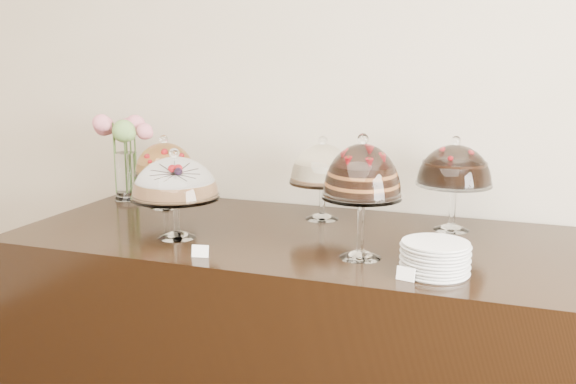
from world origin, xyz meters
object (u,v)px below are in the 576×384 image
(cake_stand_cheesecake, at_px, (323,167))
(plate_stack, at_px, (435,258))
(display_counter, at_px, (292,338))
(cake_stand_dark_choco, at_px, (454,169))
(cake_stand_choco_layer, at_px, (362,176))
(flower_vase, at_px, (124,145))
(cake_stand_fruit_tart, at_px, (165,162))
(cake_stand_sugar_sponge, at_px, (175,182))

(cake_stand_cheesecake, xyz_separation_m, plate_stack, (0.56, -0.57, -0.18))
(display_counter, bearing_deg, cake_stand_dark_choco, 24.61)
(cake_stand_choco_layer, distance_m, flower_vase, 1.42)
(cake_stand_cheesecake, bearing_deg, cake_stand_dark_choco, 0.47)
(cake_stand_fruit_tart, relative_size, plate_stack, 1.54)
(cake_stand_sugar_sponge, relative_size, plate_stack, 1.59)
(cake_stand_sugar_sponge, xyz_separation_m, cake_stand_choco_layer, (0.74, -0.01, 0.07))
(display_counter, relative_size, plate_stack, 9.91)
(cake_stand_dark_choco, bearing_deg, cake_stand_sugar_sponge, -154.42)
(cake_stand_choco_layer, distance_m, cake_stand_dark_choco, 0.56)
(display_counter, bearing_deg, cake_stand_choco_layer, -32.91)
(cake_stand_choco_layer, height_order, cake_stand_cheesecake, cake_stand_choco_layer)
(cake_stand_choco_layer, relative_size, cake_stand_cheesecake, 1.21)
(display_counter, relative_size, cake_stand_sugar_sponge, 6.22)
(plate_stack, bearing_deg, display_counter, 153.59)
(cake_stand_dark_choco, relative_size, cake_stand_fruit_tart, 1.13)
(display_counter, xyz_separation_m, cake_stand_dark_choco, (0.60, 0.27, 0.70))
(display_counter, distance_m, cake_stand_choco_layer, 0.84)
(cake_stand_dark_choco, bearing_deg, flower_vase, 178.60)
(cake_stand_dark_choco, height_order, cake_stand_fruit_tart, cake_stand_dark_choco)
(display_counter, distance_m, cake_stand_dark_choco, 0.96)
(cake_stand_cheesecake, height_order, cake_stand_dark_choco, cake_stand_dark_choco)
(plate_stack, bearing_deg, cake_stand_fruit_tart, 158.07)
(display_counter, distance_m, cake_stand_cheesecake, 0.73)
(cake_stand_fruit_tart, xyz_separation_m, flower_vase, (-0.27, 0.08, 0.06))
(cake_stand_choco_layer, xyz_separation_m, cake_stand_cheesecake, (-0.29, 0.48, -0.06))
(flower_vase, distance_m, plate_stack, 1.71)
(cake_stand_choco_layer, xyz_separation_m, cake_stand_fruit_tart, (-1.04, 0.44, -0.08))
(cake_stand_choco_layer, bearing_deg, plate_stack, -17.29)
(cake_stand_choco_layer, relative_size, flower_vase, 1.03)
(cake_stand_choco_layer, relative_size, cake_stand_fruit_tart, 1.29)
(plate_stack, bearing_deg, cake_stand_choco_layer, 162.71)
(cake_stand_sugar_sponge, xyz_separation_m, cake_stand_cheesecake, (0.45, 0.47, 0.01))
(cake_stand_sugar_sponge, relative_size, cake_stand_choco_layer, 0.80)
(cake_stand_sugar_sponge, bearing_deg, cake_stand_cheesecake, 46.54)
(cake_stand_dark_choco, relative_size, plate_stack, 1.74)
(cake_stand_sugar_sponge, height_order, plate_stack, cake_stand_sugar_sponge)
(cake_stand_sugar_sponge, relative_size, cake_stand_fruit_tart, 1.04)
(cake_stand_choco_layer, bearing_deg, cake_stand_dark_choco, 61.45)
(cake_stand_cheesecake, distance_m, plate_stack, 0.81)
(cake_stand_cheesecake, bearing_deg, flower_vase, 177.61)
(cake_stand_cheesecake, distance_m, cake_stand_fruit_tart, 0.76)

